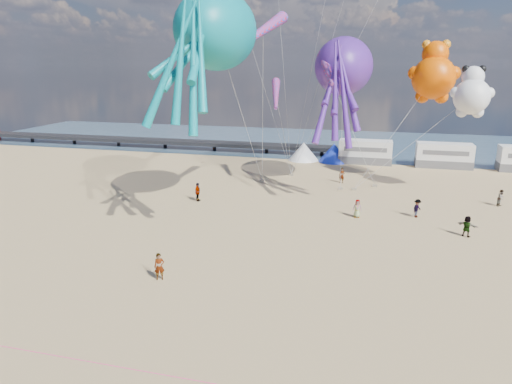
% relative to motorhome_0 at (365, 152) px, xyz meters
% --- Properties ---
extents(ground, '(120.00, 120.00, 0.00)m').
position_rel_motorhome_0_xyz_m(ground, '(-6.00, -40.00, -1.50)').
color(ground, tan).
rests_on(ground, ground).
extents(water, '(120.00, 120.00, 0.00)m').
position_rel_motorhome_0_xyz_m(water, '(-6.00, 15.00, -1.48)').
color(water, '#324B60').
rests_on(water, ground).
extents(pier, '(60.00, 3.00, 0.50)m').
position_rel_motorhome_0_xyz_m(pier, '(-34.00, 4.00, -0.50)').
color(pier, black).
rests_on(pier, ground).
extents(motorhome_0, '(6.60, 2.50, 3.00)m').
position_rel_motorhome_0_xyz_m(motorhome_0, '(0.00, 0.00, 0.00)').
color(motorhome_0, silver).
rests_on(motorhome_0, ground).
extents(motorhome_1, '(6.60, 2.50, 3.00)m').
position_rel_motorhome_0_xyz_m(motorhome_1, '(9.50, 0.00, 0.00)').
color(motorhome_1, silver).
rests_on(motorhome_1, ground).
extents(tent_white, '(4.00, 4.00, 2.40)m').
position_rel_motorhome_0_xyz_m(tent_white, '(-8.00, 0.00, -0.30)').
color(tent_white, white).
rests_on(tent_white, ground).
extents(tent_blue, '(4.00, 4.00, 2.40)m').
position_rel_motorhome_0_xyz_m(tent_blue, '(-4.00, 0.00, -0.30)').
color(tent_blue, '#1933CC').
rests_on(tent_blue, ground).
extents(rope_line, '(34.00, 0.03, 0.03)m').
position_rel_motorhome_0_xyz_m(rope_line, '(-6.00, -45.00, -1.48)').
color(rope_line, '#F2338C').
rests_on(rope_line, ground).
extents(standing_person, '(0.72, 0.63, 1.65)m').
position_rel_motorhome_0_xyz_m(standing_person, '(-10.97, -37.02, -0.67)').
color(standing_person, tan).
rests_on(standing_person, ground).
extents(beachgoer_0, '(0.62, 0.46, 1.56)m').
position_rel_motorhome_0_xyz_m(beachgoer_0, '(-0.07, -22.41, -0.72)').
color(beachgoer_0, '#7F6659').
rests_on(beachgoer_0, ground).
extents(beachgoer_1, '(0.87, 0.89, 1.54)m').
position_rel_motorhome_0_xyz_m(beachgoer_1, '(12.37, -16.02, -0.73)').
color(beachgoer_1, '#7F6659').
rests_on(beachgoer_1, ground).
extents(beachgoer_2, '(0.91, 0.96, 1.57)m').
position_rel_motorhome_0_xyz_m(beachgoer_2, '(4.79, -21.14, -0.72)').
color(beachgoer_2, '#7F6659').
rests_on(beachgoer_2, ground).
extents(beachgoer_3, '(0.72, 1.17, 1.75)m').
position_rel_motorhome_0_xyz_m(beachgoer_3, '(-14.73, -21.27, -0.62)').
color(beachgoer_3, '#7F6659').
rests_on(beachgoer_3, ground).
extents(beachgoer_4, '(1.01, 0.80, 1.60)m').
position_rel_motorhome_0_xyz_m(beachgoer_4, '(8.01, -24.88, -0.70)').
color(beachgoer_4, '#7F6659').
rests_on(beachgoer_4, ground).
extents(beachgoer_5, '(1.61, 0.87, 1.66)m').
position_rel_motorhome_0_xyz_m(beachgoer_5, '(-2.15, -11.03, -0.67)').
color(beachgoer_5, '#7F6659').
rests_on(beachgoer_5, ground).
extents(sandbag_a, '(0.50, 0.35, 0.22)m').
position_rel_motorhome_0_xyz_m(sandbag_a, '(-10.61, -12.65, -1.39)').
color(sandbag_a, gray).
rests_on(sandbag_a, ground).
extents(sandbag_b, '(0.50, 0.35, 0.22)m').
position_rel_motorhome_0_xyz_m(sandbag_b, '(-2.07, -13.95, -1.39)').
color(sandbag_b, gray).
rests_on(sandbag_b, ground).
extents(sandbag_c, '(0.50, 0.35, 0.22)m').
position_rel_motorhome_0_xyz_m(sandbag_c, '(-0.68, -13.73, -1.39)').
color(sandbag_c, gray).
rests_on(sandbag_c, ground).
extents(sandbag_d, '(0.50, 0.35, 0.22)m').
position_rel_motorhome_0_xyz_m(sandbag_d, '(1.34, -11.89, -1.39)').
color(sandbag_d, gray).
rests_on(sandbag_d, ground).
extents(sandbag_e, '(0.50, 0.35, 0.22)m').
position_rel_motorhome_0_xyz_m(sandbag_e, '(-8.04, -9.03, -1.39)').
color(sandbag_e, gray).
rests_on(sandbag_e, ground).
extents(kite_octopus_teal, '(7.29, 12.15, 12.96)m').
position_rel_motorhome_0_xyz_m(kite_octopus_teal, '(-11.97, -22.91, 13.50)').
color(kite_octopus_teal, '#087C86').
extents(kite_octopus_purple, '(7.54, 11.69, 12.36)m').
position_rel_motorhome_0_xyz_m(kite_octopus_purple, '(-2.49, -11.79, 10.69)').
color(kite_octopus_purple, '#4B2086').
extents(kite_panda, '(4.97, 4.82, 5.61)m').
position_rel_motorhome_0_xyz_m(kite_panda, '(9.40, -13.10, 8.00)').
color(kite_panda, white).
extents(kite_teddy_orange, '(5.59, 5.30, 7.37)m').
position_rel_motorhome_0_xyz_m(kite_teddy_orange, '(6.35, -9.21, 9.55)').
color(kite_teddy_orange, '#E75300').
extents(windsock_left, '(3.09, 8.02, 8.00)m').
position_rel_motorhome_0_xyz_m(windsock_left, '(-9.00, -19.13, 13.70)').
color(windsock_left, red).
extents(windsock_mid, '(2.65, 6.05, 6.02)m').
position_rel_motorhome_0_xyz_m(windsock_mid, '(-3.69, -15.89, 10.48)').
color(windsock_mid, red).
extents(windsock_right, '(1.96, 5.26, 5.19)m').
position_rel_motorhome_0_xyz_m(windsock_right, '(-9.15, -12.83, 7.90)').
color(windsock_right, red).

